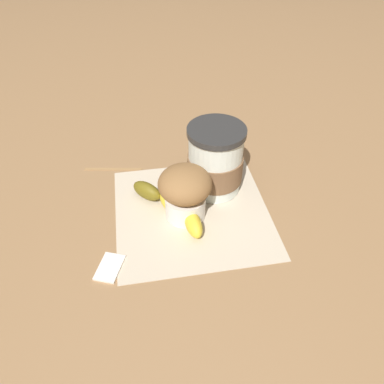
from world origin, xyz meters
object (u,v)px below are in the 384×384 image
banana (171,205)px  coffee_cup (215,162)px  muffin (185,191)px  sugar_packet (110,267)px

banana → coffee_cup: bearing=136.2°
muffin → sugar_packet: muffin is taller
coffee_cup → muffin: size_ratio=1.30×
muffin → coffee_cup: bearing=149.5°
coffee_cup → banana: (0.07, -0.07, -0.04)m
muffin → sugar_packet: 0.16m
banana → sugar_packet: (0.12, -0.07, -0.01)m
coffee_cup → sugar_packet: 0.25m
coffee_cup → sugar_packet: (0.19, -0.14, -0.05)m
muffin → banana: 0.04m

